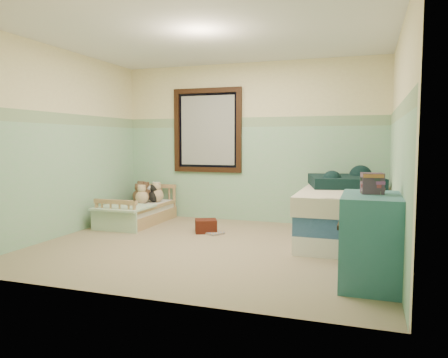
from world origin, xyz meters
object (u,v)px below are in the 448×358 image
(dresser, at_px, (371,240))
(red_pillow, at_px, (206,226))
(plush_floor_tan, at_px, (132,218))
(twin_bed_frame, at_px, (346,230))
(plush_floor_cream, at_px, (139,213))
(floor_book, at_px, (213,233))
(toddler_bed_frame, at_px, (139,217))

(dresser, height_order, red_pillow, dresser)
(plush_floor_tan, height_order, twin_bed_frame, plush_floor_tan)
(plush_floor_cream, relative_size, plush_floor_tan, 0.87)
(plush_floor_tan, xyz_separation_m, floor_book, (1.32, -0.09, -0.12))
(dresser, bearing_deg, floor_book, 143.63)
(plush_floor_tan, bearing_deg, red_pillow, -2.04)
(dresser, bearing_deg, plush_floor_cream, 149.62)
(plush_floor_tan, bearing_deg, plush_floor_cream, 109.01)
(plush_floor_cream, relative_size, dresser, 0.29)
(toddler_bed_frame, bearing_deg, plush_floor_cream, 119.00)
(plush_floor_cream, relative_size, twin_bed_frame, 0.11)
(toddler_bed_frame, xyz_separation_m, floor_book, (1.37, -0.36, -0.07))
(plush_floor_tan, xyz_separation_m, twin_bed_frame, (3.08, 0.18, -0.02))
(floor_book, bearing_deg, plush_floor_tan, -153.68)
(red_pillow, xyz_separation_m, floor_book, (0.12, -0.05, -0.08))
(twin_bed_frame, bearing_deg, plush_floor_cream, 174.98)
(twin_bed_frame, bearing_deg, dresser, -80.83)
(plush_floor_cream, xyz_separation_m, floor_book, (1.48, -0.56, -0.10))
(plush_floor_cream, height_order, floor_book, plush_floor_cream)
(dresser, bearing_deg, plush_floor_tan, 154.56)
(toddler_bed_frame, bearing_deg, twin_bed_frame, -1.65)
(red_pillow, bearing_deg, plush_floor_cream, 159.43)
(toddler_bed_frame, bearing_deg, plush_floor_tan, -78.97)
(plush_floor_cream, distance_m, dresser, 4.10)
(plush_floor_cream, bearing_deg, plush_floor_tan, -70.99)
(plush_floor_tan, relative_size, dresser, 0.33)
(plush_floor_cream, bearing_deg, toddler_bed_frame, -61.00)
(plush_floor_tan, distance_m, red_pillow, 1.20)
(twin_bed_frame, height_order, dresser, dresser)
(twin_bed_frame, xyz_separation_m, red_pillow, (-1.88, -0.22, -0.02))
(toddler_bed_frame, relative_size, plush_floor_tan, 5.05)
(plush_floor_cream, distance_m, twin_bed_frame, 3.25)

